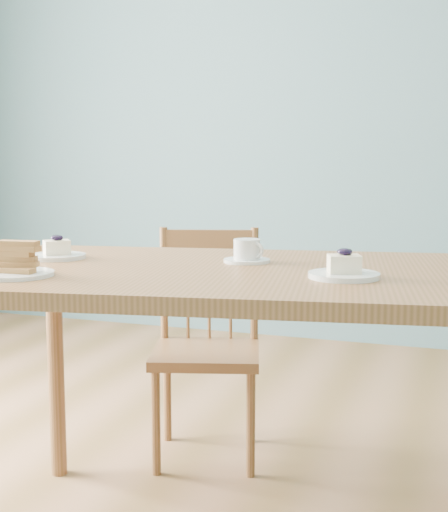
# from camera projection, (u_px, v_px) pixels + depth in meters

# --- Properties ---
(room) EXTENTS (5.01, 5.01, 2.71)m
(room) POSITION_uv_depth(u_px,v_px,m) (172.00, 67.00, 1.88)
(room) COLOR #A1704B
(room) RESTS_ON ground
(dining_table) EXTENTS (1.63, 1.10, 0.81)m
(dining_table) POSITION_uv_depth(u_px,v_px,m) (236.00, 297.00, 1.96)
(dining_table) COLOR brown
(dining_table) RESTS_ON ground
(dining_chair) EXTENTS (0.48, 0.46, 0.85)m
(dining_chair) POSITION_uv_depth(u_px,v_px,m) (207.00, 342.00, 2.65)
(dining_chair) COLOR brown
(dining_chair) RESTS_ON ground
(cheesecake_plate_near) EXTENTS (0.18, 0.18, 0.08)m
(cheesecake_plate_near) POSITION_uv_depth(u_px,v_px,m) (344.00, 270.00, 1.79)
(cheesecake_plate_near) COLOR silver
(cheesecake_plate_near) RESTS_ON dining_table
(cheesecake_plate_far) EXTENTS (0.17, 0.17, 0.07)m
(cheesecake_plate_far) POSITION_uv_depth(u_px,v_px,m) (57.00, 253.00, 2.14)
(cheesecake_plate_far) COLOR silver
(cheesecake_plate_far) RESTS_ON dining_table
(coffee_cup) EXTENTS (0.14, 0.14, 0.07)m
(coffee_cup) POSITION_uv_depth(u_px,v_px,m) (247.00, 252.00, 2.06)
(coffee_cup) COLOR silver
(coffee_cup) RESTS_ON dining_table
(biscotti_plate) EXTENTS (0.19, 0.19, 0.09)m
(biscotti_plate) POSITION_uv_depth(u_px,v_px,m) (15.00, 265.00, 1.81)
(biscotti_plate) COLOR silver
(biscotti_plate) RESTS_ON dining_table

